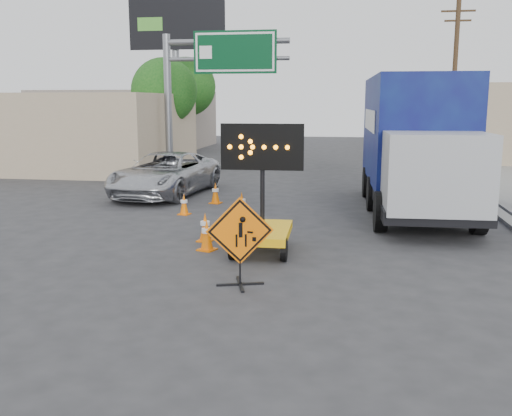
% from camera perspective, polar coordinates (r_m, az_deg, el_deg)
% --- Properties ---
extents(ground, '(100.00, 100.00, 0.00)m').
position_cam_1_polar(ground, '(10.43, -4.46, -9.64)').
color(ground, '#2D2D30').
rests_on(ground, ground).
extents(curb_right, '(0.40, 60.00, 0.12)m').
position_cam_1_polar(curb_right, '(25.23, 20.20, 1.89)').
color(curb_right, gray).
rests_on(curb_right, ground).
extents(storefront_left_near, '(14.00, 10.00, 4.00)m').
position_cam_1_polar(storefront_left_near, '(33.77, -19.93, 7.27)').
color(storefront_left_near, tan).
rests_on(storefront_left_near, ground).
extents(storefront_left_far, '(12.00, 10.00, 4.40)m').
position_cam_1_polar(storefront_left_far, '(46.86, -12.68, 8.66)').
color(storefront_left_far, gray).
rests_on(storefront_left_far, ground).
extents(highway_gantry, '(6.18, 0.38, 6.90)m').
position_cam_1_polar(highway_gantry, '(28.32, -4.80, 13.56)').
color(highway_gantry, slate).
rests_on(highway_gantry, ground).
extents(billboard, '(6.10, 0.54, 9.85)m').
position_cam_1_polar(billboard, '(37.15, -7.91, 16.32)').
color(billboard, slate).
rests_on(billboard, ground).
extents(utility_pole_far, '(1.80, 0.26, 9.00)m').
position_cam_1_polar(utility_pole_far, '(33.99, 19.19, 11.87)').
color(utility_pole_far, '#472F1E').
rests_on(utility_pole_far, ground).
extents(tree_left_near, '(3.71, 3.71, 6.03)m').
position_cam_1_polar(tree_left_near, '(33.16, -9.17, 11.46)').
color(tree_left_near, '#472F1E').
rests_on(tree_left_near, ground).
extents(tree_left_far, '(4.10, 4.10, 6.66)m').
position_cam_1_polar(tree_left_far, '(41.11, -6.98, 11.93)').
color(tree_left_far, '#472F1E').
rests_on(tree_left_far, ground).
extents(construction_sign, '(1.30, 0.93, 1.79)m').
position_cam_1_polar(construction_sign, '(11.20, -1.62, -3.15)').
color(construction_sign, black).
rests_on(construction_sign, ground).
extents(arrow_board, '(1.96, 2.20, 3.10)m').
position_cam_1_polar(arrow_board, '(13.76, 0.64, -1.63)').
color(arrow_board, '#F8B60D').
rests_on(arrow_board, ground).
extents(pickup_truck, '(3.40, 6.22, 1.65)m').
position_cam_1_polar(pickup_truck, '(22.46, -9.03, 3.38)').
color(pickup_truck, '#B0B2B8').
rests_on(pickup_truck, ground).
extents(box_truck, '(3.20, 9.36, 4.41)m').
position_cam_1_polar(box_truck, '(19.38, 15.66, 5.48)').
color(box_truck, black).
rests_on(box_truck, ground).
extents(cone_a, '(0.50, 0.50, 0.78)m').
position_cam_1_polar(cone_a, '(14.03, -4.94, -2.68)').
color(cone_a, '#FF6E05').
rests_on(cone_a, ground).
extents(cone_b, '(0.43, 0.43, 0.76)m').
position_cam_1_polar(cone_b, '(14.94, -5.11, -1.90)').
color(cone_b, '#FF6E05').
rests_on(cone_b, ground).
extents(cone_c, '(0.43, 0.43, 0.78)m').
position_cam_1_polar(cone_c, '(18.16, -1.44, 0.41)').
color(cone_c, '#FF6E05').
rests_on(cone_c, ground).
extents(cone_d, '(0.41, 0.41, 0.68)m').
position_cam_1_polar(cone_d, '(18.53, -7.21, 0.38)').
color(cone_d, '#FF6E05').
rests_on(cone_d, ground).
extents(cone_e, '(0.46, 0.46, 0.75)m').
position_cam_1_polar(cone_e, '(20.47, -4.08, 1.51)').
color(cone_e, '#FF6E05').
rests_on(cone_e, ground).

